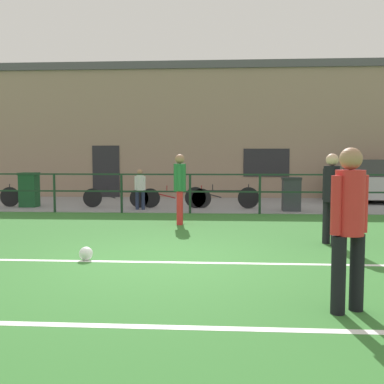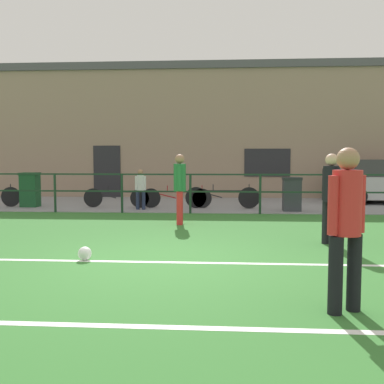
% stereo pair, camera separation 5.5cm
% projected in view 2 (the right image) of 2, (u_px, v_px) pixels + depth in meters
% --- Properties ---
extents(ground, '(60.00, 44.00, 0.04)m').
position_uv_depth(ground, '(163.00, 263.00, 6.83)').
color(ground, '#33702D').
extents(field_line_touchline, '(36.00, 0.11, 0.00)m').
position_uv_depth(field_line_touchline, '(162.00, 262.00, 6.78)').
color(field_line_touchline, white).
rests_on(field_line_touchline, ground).
extents(field_line_hash, '(36.00, 0.11, 0.00)m').
position_uv_depth(field_line_hash, '(125.00, 326.00, 4.20)').
color(field_line_hash, white).
rests_on(field_line_hash, ground).
extents(pavement_strip, '(48.00, 5.00, 0.02)m').
position_uv_depth(pavement_strip, '(195.00, 204.00, 15.29)').
color(pavement_strip, gray).
rests_on(pavement_strip, ground).
extents(perimeter_fence, '(36.07, 0.07, 1.15)m').
position_uv_depth(perimeter_fence, '(190.00, 188.00, 12.74)').
color(perimeter_fence, '#193823').
rests_on(perimeter_fence, ground).
extents(clubhouse_facade, '(28.00, 2.56, 5.42)m').
position_uv_depth(clubhouse_facade, '(201.00, 132.00, 18.76)').
color(clubhouse_facade, gray).
rests_on(clubhouse_facade, ground).
extents(player_goalkeeper, '(0.29, 0.43, 1.68)m').
position_uv_depth(player_goalkeeper, '(331.00, 193.00, 8.08)').
color(player_goalkeeper, black).
rests_on(player_goalkeeper, ground).
extents(player_striker, '(0.42, 0.30, 1.70)m').
position_uv_depth(player_striker, '(346.00, 220.00, 4.51)').
color(player_striker, black).
rests_on(player_striker, ground).
extents(player_winger, '(0.30, 0.46, 1.69)m').
position_uv_depth(player_winger, '(180.00, 185.00, 10.65)').
color(player_winger, red).
rests_on(player_winger, ground).
extents(soccer_ball_match, '(0.21, 0.21, 0.21)m').
position_uv_depth(soccer_ball_match, '(85.00, 253.00, 6.92)').
color(soccer_ball_match, white).
rests_on(soccer_ball_match, ground).
extents(spectator_child, '(0.34, 0.22, 1.23)m').
position_uv_depth(spectator_child, '(141.00, 187.00, 13.52)').
color(spectator_child, '#232D4C').
rests_on(spectator_child, pavement_strip).
extents(bicycle_parked_1, '(2.24, 0.04, 0.72)m').
position_uv_depth(bicycle_parked_1, '(176.00, 198.00, 14.00)').
color(bicycle_parked_1, black).
rests_on(bicycle_parked_1, pavement_strip).
extents(bicycle_parked_3, '(2.12, 0.04, 0.71)m').
position_uv_depth(bicycle_parked_3, '(116.00, 198.00, 14.13)').
color(bicycle_parked_3, black).
rests_on(bicycle_parked_3, pavement_strip).
extents(bicycle_parked_4, '(2.34, 0.04, 0.76)m').
position_uv_depth(bicycle_parked_4, '(222.00, 197.00, 13.90)').
color(bicycle_parked_4, black).
rests_on(bicycle_parked_4, pavement_strip).
extents(trash_bin_0, '(0.57, 0.48, 1.11)m').
position_uv_depth(trash_bin_0, '(30.00, 190.00, 14.31)').
color(trash_bin_0, '#194C28').
rests_on(trash_bin_0, pavement_strip).
extents(trash_bin_1, '(0.55, 0.46, 1.01)m').
position_uv_depth(trash_bin_1, '(292.00, 194.00, 13.20)').
color(trash_bin_1, '#33383D').
rests_on(trash_bin_1, pavement_strip).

